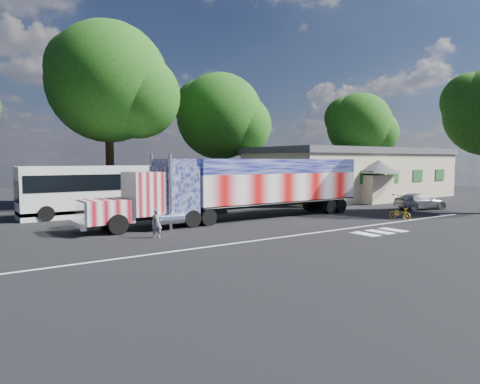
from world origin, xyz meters
TOP-DOWN VIEW (x-y plane):
  - ground at (0.00, 0.00)m, footprint 100.00×100.00m
  - lane_markings at (1.71, -3.77)m, footprint 30.00×2.67m
  - semi_truck at (1.01, 3.62)m, footprint 20.29×3.20m
  - coach_bus at (-5.83, 11.29)m, footprint 12.16×2.83m
  - hall_building at (19.92, 10.86)m, footprint 22.40×12.80m
  - parked_car at (15.95, 0.42)m, footprint 4.70×3.05m
  - woman at (-6.87, 0.44)m, footprint 0.62×0.51m
  - bicycle at (9.24, -2.38)m, footprint 0.72×1.58m
  - tree_ne_a at (8.54, 18.93)m, footprint 9.52×9.06m
  - tree_n_mid at (-3.79, 16.98)m, footprint 10.70×10.19m
  - tree_far_ne at (27.84, 16.64)m, footprint 8.59×8.18m

SIDE VIEW (x-z plane):
  - ground at x=0.00m, z-range 0.00..0.00m
  - lane_markings at x=1.71m, z-range 0.00..0.01m
  - bicycle at x=9.24m, z-range 0.00..0.80m
  - parked_car at x=15.95m, z-range 0.00..1.27m
  - woman at x=-6.87m, z-range 0.00..1.47m
  - coach_bus at x=-5.83m, z-range 0.06..3.60m
  - semi_truck at x=1.01m, z-range 0.06..4.39m
  - hall_building at x=19.92m, z-range 0.02..5.22m
  - tree_far_ne at x=27.84m, z-range 2.08..14.54m
  - tree_ne_a at x=8.54m, z-range 1.96..15.06m
  - tree_n_mid at x=-3.79m, z-range 2.67..18.32m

